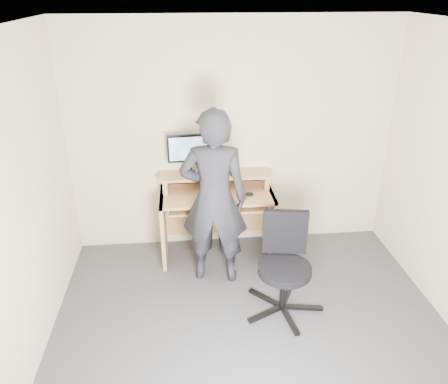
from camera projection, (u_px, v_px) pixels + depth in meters
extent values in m
plane|color=#4B4B50|center=(256.00, 347.00, 3.65)|extent=(3.50, 3.50, 0.00)
cube|color=beige|center=(233.00, 138.00, 4.68)|extent=(3.50, 0.02, 2.50)
cube|color=white|center=(269.00, 30.00, 2.58)|extent=(3.50, 3.50, 0.02)
cube|color=tan|center=(164.00, 227.00, 4.72)|extent=(0.04, 0.60, 0.75)
cube|color=tan|center=(269.00, 221.00, 4.82)|extent=(0.04, 0.60, 0.75)
cube|color=tan|center=(217.00, 194.00, 4.62)|extent=(1.20, 0.60, 0.03)
cube|color=tan|center=(218.00, 206.00, 4.59)|extent=(1.02, 0.38, 0.02)
cube|color=tan|center=(165.00, 183.00, 4.67)|extent=(0.05, 0.28, 0.15)
cube|color=tan|center=(265.00, 179.00, 4.76)|extent=(0.05, 0.28, 0.15)
cube|color=tan|center=(216.00, 175.00, 4.68)|extent=(1.20, 0.30, 0.02)
cube|color=tan|center=(215.00, 208.00, 5.01)|extent=(1.20, 0.03, 0.65)
cube|color=black|center=(190.00, 173.00, 4.68)|extent=(0.20, 0.13, 0.01)
cube|color=black|center=(190.00, 166.00, 4.66)|extent=(0.05, 0.04, 0.13)
cube|color=black|center=(189.00, 148.00, 4.55)|extent=(0.46, 0.07, 0.30)
cube|color=#93D3FF|center=(189.00, 149.00, 4.53)|extent=(0.41, 0.03, 0.25)
cube|color=black|center=(221.00, 164.00, 4.67)|extent=(0.11, 0.15, 0.20)
cylinder|color=silver|center=(220.00, 166.00, 4.67)|extent=(0.08, 0.08, 0.16)
cube|color=black|center=(233.00, 174.00, 4.65)|extent=(0.09, 0.14, 0.01)
cube|color=black|center=(195.00, 175.00, 4.61)|extent=(0.05, 0.05, 0.03)
torus|color=silver|center=(203.00, 172.00, 4.69)|extent=(0.18, 0.18, 0.06)
cube|color=black|center=(218.00, 204.00, 4.57)|extent=(0.48, 0.24, 0.03)
ellipsoid|color=black|center=(249.00, 194.00, 4.54)|extent=(0.11, 0.08, 0.04)
cube|color=black|center=(303.00, 307.00, 4.04)|extent=(0.37, 0.11, 0.03)
cube|color=black|center=(287.00, 294.00, 4.21)|extent=(0.21, 0.34, 0.03)
cube|color=black|center=(265.00, 298.00, 4.17)|extent=(0.29, 0.29, 0.03)
cube|color=black|center=(265.00, 314.00, 3.96)|extent=(0.35, 0.20, 0.03)
cube|color=black|center=(290.00, 320.00, 3.89)|extent=(0.10, 0.37, 0.03)
cylinder|color=black|center=(283.00, 289.00, 3.97)|extent=(0.06, 0.06, 0.38)
cylinder|color=black|center=(285.00, 270.00, 3.88)|extent=(0.48, 0.48, 0.07)
cube|color=black|center=(285.00, 232.00, 3.95)|extent=(0.41, 0.12, 0.43)
imported|color=black|center=(214.00, 199.00, 4.17)|extent=(0.71, 0.53, 1.78)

